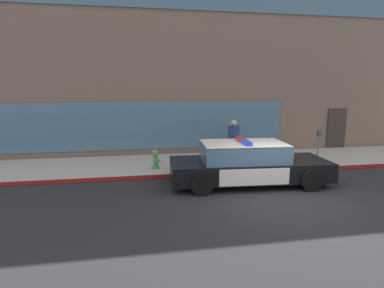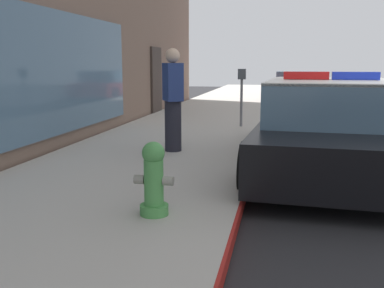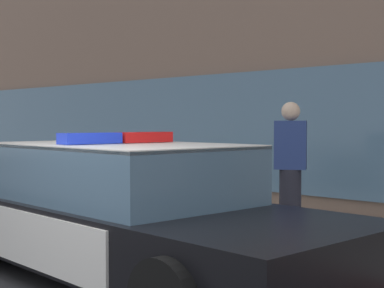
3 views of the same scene
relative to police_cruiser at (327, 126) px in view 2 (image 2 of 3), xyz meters
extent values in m
cube|color=#B2ADA3|center=(0.53, 2.77, -0.61)|extent=(48.00, 3.35, 0.15)
cube|color=maroon|center=(0.53, 1.08, -0.61)|extent=(28.80, 0.04, 0.14)
cube|color=#382D28|center=(6.27, 4.46, 0.37)|extent=(1.00, 0.08, 2.10)
cube|color=black|center=(0.06, 0.00, -0.18)|extent=(5.23, 2.20, 0.60)
cube|color=silver|center=(1.69, -0.11, -0.02)|extent=(1.85, 1.95, 0.05)
cube|color=silver|center=(-1.73, 0.11, -0.02)|extent=(1.55, 1.93, 0.05)
cube|color=silver|center=(0.02, 0.95, -0.18)|extent=(2.15, 0.17, 0.51)
cube|color=yellow|center=(0.02, 0.97, -0.18)|extent=(0.22, 0.03, 0.26)
cube|color=slate|center=(-0.14, 0.01, 0.39)|extent=(2.76, 1.86, 0.60)
cube|color=silver|center=(-0.14, 0.01, 0.68)|extent=(2.76, 1.86, 0.04)
cube|color=red|center=(-0.12, 0.35, 0.76)|extent=(0.24, 0.65, 0.11)
cube|color=blue|center=(-0.16, -0.33, 0.76)|extent=(0.24, 0.65, 0.11)
cylinder|color=black|center=(1.81, 0.83, -0.34)|extent=(0.69, 0.26, 0.68)
cylinder|color=black|center=(1.69, -1.05, -0.34)|extent=(0.69, 0.26, 0.68)
cylinder|color=black|center=(-1.56, 1.04, -0.34)|extent=(0.69, 0.26, 0.68)
cylinder|color=#4C994C|center=(-2.87, 1.88, -0.48)|extent=(0.28, 0.28, 0.10)
cylinder|color=#4C994C|center=(-2.87, 1.88, -0.21)|extent=(0.19, 0.19, 0.45)
sphere|color=#4C994C|center=(-2.87, 1.88, 0.09)|extent=(0.22, 0.22, 0.22)
cylinder|color=gray|center=(-2.87, 1.88, 0.16)|extent=(0.06, 0.06, 0.05)
cylinder|color=gray|center=(-2.87, 1.73, -0.18)|extent=(0.09, 0.10, 0.09)
cylinder|color=gray|center=(-2.87, 2.02, -0.18)|extent=(0.09, 0.10, 0.09)
cylinder|color=gray|center=(-2.72, 1.88, -0.22)|extent=(0.10, 0.12, 0.12)
cube|color=maroon|center=(12.79, 0.04, -0.20)|extent=(4.66, 2.08, 0.56)
cube|color=slate|center=(12.79, 0.04, 0.33)|extent=(2.46, 1.79, 0.56)
cylinder|color=black|center=(14.35, 0.89, -0.36)|extent=(0.65, 0.23, 0.64)
cylinder|color=black|center=(14.25, -0.97, -0.36)|extent=(0.65, 0.23, 0.64)
cylinder|color=black|center=(11.33, 1.04, -0.36)|extent=(0.65, 0.23, 0.64)
cylinder|color=black|center=(11.24, -0.81, -0.36)|extent=(0.65, 0.23, 0.64)
cylinder|color=#23232D|center=(0.31, 2.47, -0.11)|extent=(0.28, 0.28, 0.85)
cube|color=navy|center=(0.31, 2.47, 0.63)|extent=(0.48, 0.42, 0.62)
sphere|color=beige|center=(0.31, 2.47, 1.06)|extent=(0.24, 0.24, 0.24)
cylinder|color=slate|center=(3.53, 1.61, 0.02)|extent=(0.06, 0.06, 1.10)
cube|color=#474C51|center=(3.53, 1.61, 0.69)|extent=(0.12, 0.18, 0.24)
camera|label=1|loc=(-3.53, -9.45, 2.47)|focal=29.23mm
camera|label=2|loc=(-6.88, 0.69, 0.93)|focal=41.48mm
camera|label=3|loc=(4.54, -3.83, 0.91)|focal=54.80mm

